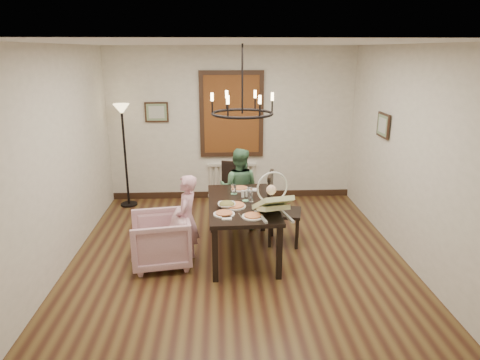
{
  "coord_description": "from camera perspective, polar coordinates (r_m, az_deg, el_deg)",
  "views": [
    {
      "loc": [
        -0.23,
        -5.3,
        2.73
      ],
      "look_at": [
        0.04,
        0.18,
        1.05
      ],
      "focal_mm": 32.0,
      "sensor_mm": 36.0,
      "label": 1
    }
  ],
  "objects": [
    {
      "name": "pizza_platter",
      "position": [
        5.6,
        -0.71,
        -3.45
      ],
      "size": [
        0.29,
        0.29,
        0.04
      ],
      "primitive_type": "cylinder",
      "color": "tan",
      "rests_on": "dining_table"
    },
    {
      "name": "picture_back",
      "position": [
        7.92,
        -11.06,
        8.87
      ],
      "size": [
        0.42,
        0.03,
        0.36
      ],
      "primitive_type": "cube",
      "color": "black",
      "rests_on": "room_shell"
    },
    {
      "name": "armchair",
      "position": [
        5.73,
        -10.57,
        -7.86
      ],
      "size": [
        0.87,
        0.86,
        0.69
      ],
      "primitive_type": "imported",
      "rotation": [
        0.0,
        0.0,
        -1.41
      ],
      "color": "beige",
      "rests_on": "room_shell"
    },
    {
      "name": "dining_table",
      "position": [
        5.82,
        0.29,
        -3.75
      ],
      "size": [
        0.95,
        1.63,
        0.75
      ],
      "rotation": [
        0.0,
        0.0,
        0.03
      ],
      "color": "black",
      "rests_on": "room_shell"
    },
    {
      "name": "elderly_woman",
      "position": [
        5.68,
        -7.04,
        -6.25
      ],
      "size": [
        0.3,
        0.4,
        1.0
      ],
      "primitive_type": "imported",
      "rotation": [
        0.0,
        0.0,
        -1.74
      ],
      "color": "#D093A1",
      "rests_on": "room_shell"
    },
    {
      "name": "radiator",
      "position": [
        8.14,
        -1.08,
        0.01
      ],
      "size": [
        0.92,
        0.12,
        0.62
      ],
      "primitive_type": null,
      "color": "silver",
      "rests_on": "room_shell"
    },
    {
      "name": "window_blinds",
      "position": [
        7.84,
        -1.13,
        8.73
      ],
      "size": [
        1.0,
        0.03,
        1.4
      ],
      "primitive_type": "cube",
      "color": "brown",
      "rests_on": "room_shell"
    },
    {
      "name": "chair_far",
      "position": [
        7.05,
        -1.24,
        -1.61
      ],
      "size": [
        0.53,
        0.53,
        0.96
      ],
      "primitive_type": null,
      "rotation": [
        0.0,
        0.0,
        -0.32
      ],
      "color": "black",
      "rests_on": "room_shell"
    },
    {
      "name": "salad_bowl",
      "position": [
        5.59,
        -1.78,
        -3.34
      ],
      "size": [
        0.28,
        0.28,
        0.07
      ],
      "primitive_type": "imported",
      "color": "white",
      "rests_on": "dining_table"
    },
    {
      "name": "picture_right",
      "position": [
        6.75,
        18.55,
        6.94
      ],
      "size": [
        0.03,
        0.42,
        0.36
      ],
      "primitive_type": "cube",
      "rotation": [
        0.0,
        0.0,
        1.57
      ],
      "color": "black",
      "rests_on": "room_shell"
    },
    {
      "name": "baby_bouncer",
      "position": [
        5.28,
        4.36,
        -2.82
      ],
      "size": [
        0.54,
        0.67,
        0.38
      ],
      "primitive_type": null,
      "rotation": [
        0.0,
        0.0,
        0.23
      ],
      "color": "beige",
      "rests_on": "dining_table"
    },
    {
      "name": "floor_lamp",
      "position": [
        7.85,
        -15.05,
        2.95
      ],
      "size": [
        0.3,
        0.3,
        1.8
      ],
      "primitive_type": null,
      "color": "black",
      "rests_on": "room_shell"
    },
    {
      "name": "room_shell",
      "position": [
        5.82,
        -0.48,
        3.82
      ],
      "size": [
        4.51,
        5.0,
        2.81
      ],
      "color": "brown",
      "rests_on": "ground"
    },
    {
      "name": "chair_right",
      "position": [
        6.21,
        5.96,
        -3.79
      ],
      "size": [
        0.56,
        0.56,
        1.07
      ],
      "primitive_type": null,
      "rotation": [
        0.0,
        0.0,
        1.36
      ],
      "color": "black",
      "rests_on": "room_shell"
    },
    {
      "name": "drinking_glass",
      "position": [
        5.78,
        1.44,
        -2.32
      ],
      "size": [
        0.06,
        0.06,
        0.13
      ],
      "primitive_type": "cylinder",
      "color": "silver",
      "rests_on": "dining_table"
    },
    {
      "name": "chandelier",
      "position": [
        5.49,
        0.31,
        8.86
      ],
      "size": [
        0.8,
        0.8,
        0.04
      ],
      "primitive_type": "torus",
      "color": "black",
      "rests_on": "room_shell"
    },
    {
      "name": "seated_man",
      "position": [
        6.76,
        -0.14,
        -1.98
      ],
      "size": [
        0.6,
        0.51,
        1.06
      ],
      "primitive_type": "imported",
      "rotation": [
        0.0,
        0.0,
        2.91
      ],
      "color": "#497B54",
      "rests_on": "room_shell"
    }
  ]
}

